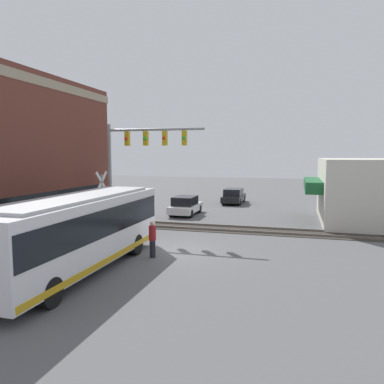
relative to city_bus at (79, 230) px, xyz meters
The scene contains 9 objects.
ground_plane 5.50m from the city_bus, 32.48° to the right, with size 120.00×120.00×0.00m, color #565659.
city_bus is the anchor object (origin of this frame).
traffic_signal_gantry 9.55m from the city_bus, ahead, with size 0.42×6.48×6.81m.
crossing_signal 8.77m from the city_bus, 23.11° to the left, with size 1.41×1.18×3.81m.
rail_track_near 10.91m from the city_bus, 15.07° to the right, with size 2.60×60.00×0.15m.
parked_car_white 15.32m from the city_bus, ahead, with size 4.26×1.82×1.51m.
parked_car_black 23.48m from the city_bus, ahead, with size 4.65×1.82×1.49m.
pedestrian_near_bus 3.65m from the city_bus, 36.05° to the right, with size 0.34×0.34×1.73m.
pedestrian_at_crossing 7.83m from the city_bus, 10.82° to the left, with size 0.34×0.34×1.87m.
Camera 1 is at (-17.71, -5.76, 4.87)m, focal length 35.00 mm.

